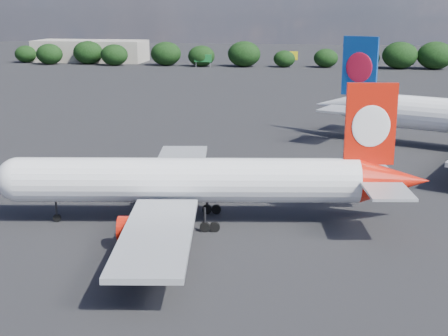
# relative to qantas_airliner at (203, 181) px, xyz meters

# --- Properties ---
(ground) EXTENTS (500.00, 500.00, 0.00)m
(ground) POSITION_rel_qantas_airliner_xyz_m (-12.56, 39.96, -4.35)
(ground) COLOR black
(ground) RESTS_ON ground
(qantas_airliner) EXTENTS (43.80, 41.77, 14.30)m
(qantas_airliner) POSITION_rel_qantas_airliner_xyz_m (0.00, 0.00, 0.00)
(qantas_airliner) COLOR white
(qantas_airliner) RESTS_ON ground
(terminal_building) EXTENTS (42.00, 16.00, 8.00)m
(terminal_building) POSITION_rel_qantas_airliner_xyz_m (-77.56, 171.96, -0.35)
(terminal_building) COLOR #9E9488
(terminal_building) RESTS_ON ground
(highway_sign) EXTENTS (6.00, 0.30, 4.50)m
(highway_sign) POSITION_rel_qantas_airliner_xyz_m (-30.56, 155.96, -1.23)
(highway_sign) COLOR #146427
(highway_sign) RESTS_ON ground
(billboard_yellow) EXTENTS (5.00, 0.30, 5.50)m
(billboard_yellow) POSITION_rel_qantas_airliner_xyz_m (-0.56, 161.96, -0.48)
(billboard_yellow) COLOR yellow
(billboard_yellow) RESTS_ON ground
(horizon_treeline) EXTENTS (199.65, 14.24, 9.32)m
(horizon_treeline) POSITION_rel_qantas_airliner_xyz_m (-2.67, 160.66, -0.32)
(horizon_treeline) COLOR black
(horizon_treeline) RESTS_ON ground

